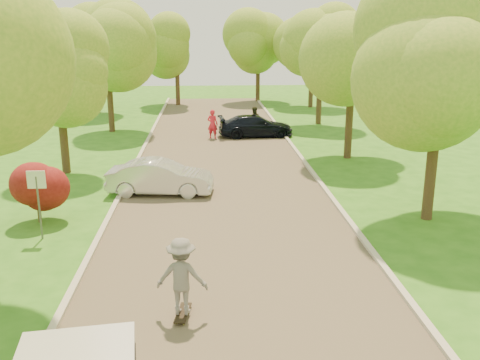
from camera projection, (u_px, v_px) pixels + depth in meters
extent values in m
plane|color=#2A6718|center=(237.00, 295.00, 13.07)|extent=(100.00, 100.00, 0.00)
cube|color=#4C4438|center=(225.00, 196.00, 20.75)|extent=(8.00, 60.00, 0.01)
cube|color=#B2AD9E|center=(119.00, 197.00, 20.48)|extent=(0.18, 60.00, 0.12)
cube|color=#B2AD9E|center=(328.00, 193.00, 20.98)|extent=(0.18, 60.00, 0.12)
cylinder|color=#59595E|center=(39.00, 208.00, 16.27)|extent=(0.06, 0.06, 2.00)
cube|color=white|center=(36.00, 180.00, 16.03)|extent=(0.55, 0.04, 0.55)
cylinder|color=#382619|center=(39.00, 212.00, 17.86)|extent=(0.12, 0.12, 0.70)
sphere|color=#590F0F|center=(37.00, 191.00, 17.65)|extent=(1.70, 1.70, 1.70)
cylinder|color=#382619|center=(64.00, 138.00, 23.72)|extent=(0.36, 0.36, 3.15)
sphere|color=#588C26|center=(58.00, 73.00, 22.95)|extent=(4.20, 4.20, 4.20)
sphere|color=#588C26|center=(71.00, 58.00, 22.81)|extent=(3.15, 3.15, 3.15)
cylinder|color=#382619|center=(110.00, 101.00, 33.25)|extent=(0.36, 0.36, 3.83)
sphere|color=#588C26|center=(107.00, 46.00, 32.34)|extent=(4.80, 4.80, 4.80)
sphere|color=#588C26|center=(118.00, 33.00, 32.19)|extent=(3.60, 3.60, 3.60)
cylinder|color=#382619|center=(432.00, 164.00, 17.77)|extent=(0.36, 0.36, 3.83)
sphere|color=#588C26|center=(442.00, 60.00, 16.84)|extent=(5.00, 5.00, 5.00)
sphere|color=#588C26|center=(468.00, 35.00, 16.68)|extent=(3.75, 3.75, 3.75)
cylinder|color=#382619|center=(349.00, 125.00, 26.44)|extent=(0.36, 0.36, 3.38)
sphere|color=#588C26|center=(352.00, 63.00, 25.62)|extent=(4.40, 4.40, 4.40)
sphere|color=#588C26|center=(367.00, 48.00, 25.48)|extent=(3.30, 3.30, 3.30)
cylinder|color=#382619|center=(319.00, 94.00, 35.99)|extent=(0.36, 0.36, 4.05)
sphere|color=#588C26|center=(322.00, 39.00, 35.01)|extent=(5.20, 5.20, 5.20)
sphere|color=#588C26|center=(334.00, 27.00, 34.85)|extent=(3.90, 3.90, 3.90)
cylinder|color=#382619|center=(96.00, 89.00, 40.81)|extent=(0.36, 0.36, 3.60)
sphere|color=#588C26|center=(93.00, 45.00, 39.91)|extent=(5.00, 5.00, 5.00)
sphere|color=#588C26|center=(102.00, 34.00, 39.75)|extent=(3.75, 3.75, 3.75)
cylinder|color=#382619|center=(311.00, 84.00, 43.76)|extent=(0.36, 0.36, 3.83)
sphere|color=#588C26|center=(313.00, 41.00, 42.83)|extent=(5.00, 5.00, 5.00)
sphere|color=#588C26|center=(322.00, 31.00, 42.67)|extent=(3.75, 3.75, 3.75)
cylinder|color=#382619|center=(178.00, 85.00, 45.06)|extent=(0.36, 0.36, 3.38)
sphere|color=#588C26|center=(176.00, 47.00, 44.20)|extent=(4.80, 4.80, 4.80)
sphere|color=#588C26|center=(185.00, 38.00, 44.05)|extent=(3.60, 3.60, 3.60)
cylinder|color=#382619|center=(258.00, 81.00, 47.38)|extent=(0.36, 0.36, 3.60)
sphere|color=#588C26|center=(258.00, 43.00, 46.48)|extent=(5.00, 5.00, 5.00)
sphere|color=#588C26|center=(267.00, 34.00, 46.32)|extent=(3.75, 3.75, 3.75)
imported|color=silver|center=(160.00, 177.00, 20.86)|extent=(4.22, 1.84, 1.35)
imported|color=black|center=(256.00, 126.00, 32.02)|extent=(4.58, 2.15, 1.29)
cube|color=black|center=(183.00, 313.00, 12.02)|extent=(0.39, 0.94, 0.02)
cylinder|color=#BFCC4C|center=(189.00, 308.00, 12.34)|extent=(0.04, 0.07, 0.07)
cylinder|color=#BFCC4C|center=(182.00, 308.00, 12.36)|extent=(0.04, 0.07, 0.07)
cylinder|color=#BFCC4C|center=(184.00, 323.00, 11.72)|extent=(0.04, 0.07, 0.07)
cylinder|color=#BFCC4C|center=(176.00, 323.00, 11.74)|extent=(0.04, 0.07, 0.07)
imported|color=slate|center=(182.00, 276.00, 11.78)|extent=(1.24, 0.83, 1.78)
imported|color=red|center=(213.00, 124.00, 31.35)|extent=(0.73, 0.60, 1.72)
imported|color=#333520|center=(254.00, 120.00, 32.72)|extent=(0.90, 0.75, 1.70)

